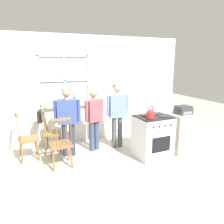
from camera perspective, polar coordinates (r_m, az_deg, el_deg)
ground_plane at (r=4.72m, az=-5.85°, el=-12.93°), size 16.00×16.00×0.00m
wall_back at (r=5.63m, az=-10.66°, el=5.47°), size 6.40×0.16×2.70m
chair_by_window at (r=5.22m, az=-15.42°, el=-5.21°), size 0.49×0.51×1.04m
chair_near_wall at (r=4.46m, az=-13.26°, el=-8.30°), size 0.43×0.41×1.04m
chair_center_cluster at (r=4.99m, az=-21.34°, el=-6.55°), size 0.42×0.43×1.04m
person_elderly_left at (r=4.80m, az=-11.56°, el=-1.09°), size 0.58×0.30×1.52m
person_teen_center at (r=5.03m, az=-4.78°, el=-0.56°), size 0.52×0.32×1.46m
person_adult_right at (r=5.18m, az=1.36°, el=0.56°), size 0.55×0.25×1.55m
stove at (r=4.87m, az=10.48°, el=-6.19°), size 0.72×0.68×1.08m
kettle at (r=4.52m, az=10.04°, el=-0.41°), size 0.21×0.17×0.25m
potted_plant at (r=5.60m, az=-9.76°, el=2.78°), size 0.15×0.15×0.34m
handbag at (r=5.14m, az=-18.28°, el=-1.04°), size 0.22×0.24×0.31m
side_counter at (r=5.34m, az=17.58°, el=-5.09°), size 0.55×0.50×0.90m
stereo at (r=5.18m, az=18.15°, el=0.49°), size 0.34×0.29×0.18m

